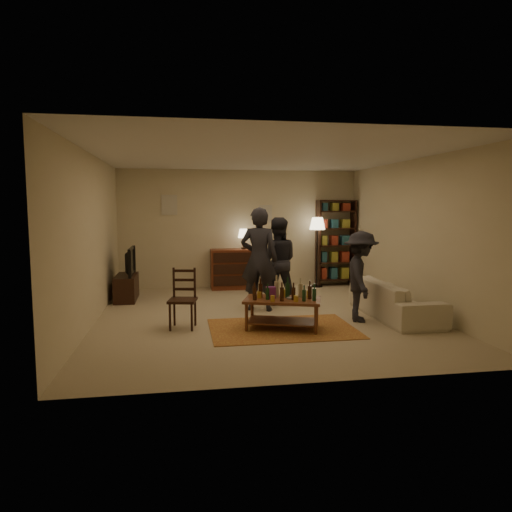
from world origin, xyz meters
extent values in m
plane|color=#C6B793|center=(0.00, 0.00, 0.00)|extent=(6.00, 6.00, 0.00)
plane|color=beige|center=(0.00, 3.00, 1.35)|extent=(5.50, 0.00, 5.50)
plane|color=beige|center=(-2.75, 0.00, 1.35)|extent=(0.00, 6.00, 6.00)
plane|color=beige|center=(2.75, 0.00, 1.35)|extent=(0.00, 6.00, 6.00)
plane|color=beige|center=(0.00, -3.00, 1.35)|extent=(5.50, 0.00, 5.50)
plane|color=white|center=(0.00, 0.00, 2.70)|extent=(6.00, 6.00, 0.00)
cube|color=beige|center=(-1.60, 2.98, 1.90)|extent=(0.35, 0.03, 0.45)
cube|color=beige|center=(0.60, 2.98, 1.70)|extent=(0.30, 0.03, 0.40)
cube|color=#953D20|center=(0.15, -0.85, 0.01)|extent=(2.20, 1.50, 0.01)
cube|color=brown|center=(0.15, -0.85, 0.45)|extent=(1.28, 0.95, 0.04)
cube|color=brown|center=(0.15, -0.85, 0.12)|extent=(1.16, 0.83, 0.02)
cylinder|color=brown|center=(-0.42, -0.92, 0.21)|extent=(0.05, 0.05, 0.43)
cylinder|color=brown|center=(0.55, -1.25, 0.21)|extent=(0.05, 0.05, 0.43)
cylinder|color=brown|center=(-0.26, -0.44, 0.21)|extent=(0.05, 0.05, 0.43)
cylinder|color=brown|center=(0.71, -0.77, 0.21)|extent=(0.05, 0.05, 0.43)
cylinder|color=gold|center=(-0.19, -0.72, 0.52)|extent=(0.07, 0.07, 0.10)
cylinder|color=gold|center=(-0.04, -1.02, 0.51)|extent=(0.07, 0.07, 0.09)
cylinder|color=gold|center=(0.23, -0.69, 0.52)|extent=(0.07, 0.07, 0.11)
cylinder|color=gold|center=(0.30, -1.08, 0.51)|extent=(0.07, 0.07, 0.09)
cylinder|color=gold|center=(0.58, -0.78, 0.52)|extent=(0.07, 0.07, 0.10)
cube|color=#7A2F81|center=(-0.01, -0.77, 0.56)|extent=(0.14, 0.09, 0.18)
cylinder|color=gray|center=(0.26, -0.90, 0.48)|extent=(0.12, 0.12, 0.03)
cube|color=black|center=(-1.35, -0.56, 0.43)|extent=(0.47, 0.47, 0.04)
cylinder|color=black|center=(-1.54, -0.69, 0.21)|extent=(0.04, 0.04, 0.43)
cylinder|color=black|center=(-1.22, -0.75, 0.21)|extent=(0.04, 0.04, 0.43)
cylinder|color=black|center=(-1.48, -0.37, 0.21)|extent=(0.04, 0.04, 0.43)
cylinder|color=black|center=(-1.16, -0.43, 0.21)|extent=(0.04, 0.04, 0.43)
cube|color=black|center=(-1.32, -0.40, 0.70)|extent=(0.33, 0.09, 0.48)
cube|color=black|center=(-2.45, 1.80, 0.25)|extent=(0.40, 1.00, 0.50)
imported|color=black|center=(-2.43, 1.80, 0.78)|extent=(0.13, 0.97, 0.56)
cube|color=maroon|center=(-0.20, 2.72, 0.45)|extent=(1.00, 0.48, 0.90)
cube|color=black|center=(-0.20, 2.47, 0.22)|extent=(0.92, 0.02, 0.22)
cube|color=black|center=(-0.20, 2.47, 0.48)|extent=(0.92, 0.02, 0.22)
cube|color=black|center=(-0.20, 2.47, 0.74)|extent=(0.92, 0.02, 0.22)
cylinder|color=black|center=(0.05, 2.72, 0.92)|extent=(0.12, 0.12, 0.04)
cylinder|color=black|center=(0.05, 2.72, 1.05)|extent=(0.02, 0.02, 0.22)
cone|color=#FFE5B2|center=(0.05, 2.72, 1.26)|extent=(0.26, 0.26, 0.20)
cube|color=black|center=(1.82, 2.78, 1.00)|extent=(0.04, 0.34, 2.00)
cube|color=black|center=(2.68, 2.78, 1.00)|extent=(0.04, 0.34, 2.00)
cube|color=black|center=(2.25, 2.78, 0.15)|extent=(0.90, 0.34, 0.03)
cube|color=black|center=(2.25, 2.78, 0.55)|extent=(0.90, 0.34, 0.03)
cube|color=black|center=(2.25, 2.78, 0.95)|extent=(0.90, 0.34, 0.03)
cube|color=black|center=(2.25, 2.78, 1.35)|extent=(0.90, 0.34, 0.03)
cube|color=black|center=(2.25, 2.78, 1.75)|extent=(0.90, 0.34, 0.03)
cube|color=black|center=(2.25, 2.78, 2.00)|extent=(0.90, 0.34, 0.03)
cube|color=#9C3322|center=(1.95, 2.78, 0.29)|extent=(0.12, 0.22, 0.26)
cube|color=#265F74|center=(2.20, 2.78, 0.29)|extent=(0.15, 0.22, 0.26)
cube|color=#A2A136|center=(2.47, 2.78, 0.29)|extent=(0.18, 0.22, 0.26)
cube|color=#265F74|center=(1.95, 2.78, 0.69)|extent=(0.12, 0.22, 0.24)
cube|color=#A2A136|center=(2.20, 2.78, 0.69)|extent=(0.15, 0.22, 0.24)
cube|color=#9C3322|center=(2.47, 2.78, 0.69)|extent=(0.18, 0.22, 0.24)
cube|color=#A2A136|center=(1.95, 2.78, 1.07)|extent=(0.12, 0.22, 0.22)
cube|color=#9C3322|center=(2.20, 2.78, 1.07)|extent=(0.15, 0.22, 0.22)
cube|color=#265F74|center=(2.47, 2.78, 1.07)|extent=(0.18, 0.22, 0.22)
cube|color=#9C3322|center=(1.95, 2.78, 1.47)|extent=(0.12, 0.22, 0.20)
cube|color=#265F74|center=(2.20, 2.78, 1.47)|extent=(0.15, 0.22, 0.20)
cube|color=#A2A136|center=(2.47, 2.78, 1.47)|extent=(0.18, 0.22, 0.20)
cube|color=#265F74|center=(1.95, 2.78, 1.85)|extent=(0.12, 0.22, 0.18)
cube|color=#A2A136|center=(2.20, 2.78, 1.85)|extent=(0.15, 0.22, 0.18)
cube|color=#9C3322|center=(2.47, 2.78, 1.85)|extent=(0.18, 0.22, 0.18)
cylinder|color=black|center=(1.75, 2.64, 0.01)|extent=(0.28, 0.28, 0.03)
cylinder|color=black|center=(1.75, 2.64, 0.71)|extent=(0.03, 0.03, 1.43)
cone|color=#FFE5B2|center=(1.75, 2.64, 1.48)|extent=(0.36, 0.36, 0.28)
imported|color=beige|center=(2.20, -0.40, 0.30)|extent=(0.81, 2.08, 0.61)
imported|color=#212228|center=(0.02, 0.48, 0.93)|extent=(0.79, 0.66, 1.85)
imported|color=#24252C|center=(0.44, 0.94, 0.83)|extent=(0.91, 0.77, 1.66)
imported|color=#222228|center=(1.51, -0.57, 0.74)|extent=(0.79, 1.07, 1.47)
camera|label=1|loc=(-1.37, -7.50, 1.86)|focal=32.00mm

